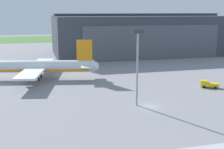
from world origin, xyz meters
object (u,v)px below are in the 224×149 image
Objects in this scene: airliner_far_right at (35,67)px; ops_van at (209,84)px; apron_light_mast at (137,61)px; maintenance_hangar at (138,35)px.

ops_van is at bearing -25.95° from airliner_far_right.
airliner_far_right is at bearing 124.08° from apron_light_mast.
ops_van is at bearing -93.07° from maintenance_hangar.
apron_light_mast reaches higher than ops_van.
maintenance_hangar reaches higher than airliner_far_right.
apron_light_mast is (-28.79, -80.40, 0.63)m from maintenance_hangar.
apron_light_mast is at bearing -55.92° from airliner_far_right.
airliner_far_right is (-51.15, -47.35, -5.54)m from maintenance_hangar.
maintenance_hangar is 69.92m from airliner_far_right.
maintenance_hangar is 15.80× the size of ops_van.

